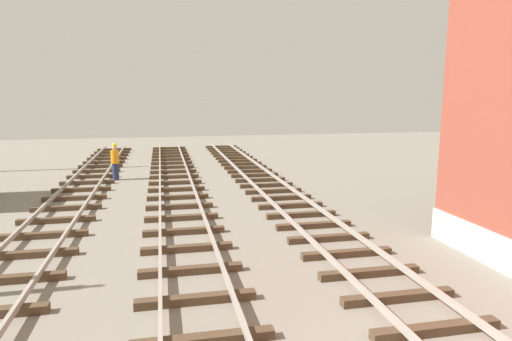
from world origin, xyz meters
name	(u,v)px	position (x,y,z in m)	size (l,w,h in m)	color
track_worker_foreground	(115,162)	(-6.53, 19.21, 0.93)	(0.40, 0.40, 1.87)	#262D4C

